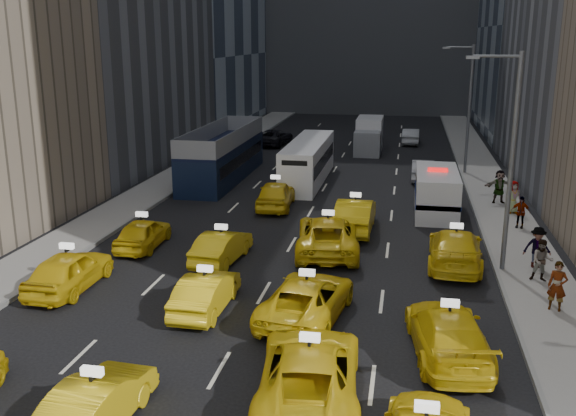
% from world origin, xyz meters
% --- Properties ---
extents(ground, '(160.00, 160.00, 0.00)m').
position_xyz_m(ground, '(0.00, 0.00, 0.00)').
color(ground, black).
rests_on(ground, ground).
extents(sidewalk_west, '(3.00, 90.00, 0.15)m').
position_xyz_m(sidewalk_west, '(-10.50, 25.00, 0.07)').
color(sidewalk_west, gray).
rests_on(sidewalk_west, ground).
extents(sidewalk_east, '(3.00, 90.00, 0.15)m').
position_xyz_m(sidewalk_east, '(10.50, 25.00, 0.07)').
color(sidewalk_east, gray).
rests_on(sidewalk_east, ground).
extents(curb_west, '(0.15, 90.00, 0.18)m').
position_xyz_m(curb_west, '(-9.05, 25.00, 0.09)').
color(curb_west, slate).
rests_on(curb_west, ground).
extents(curb_east, '(0.15, 90.00, 0.18)m').
position_xyz_m(curb_east, '(9.05, 25.00, 0.09)').
color(curb_east, slate).
rests_on(curb_east, ground).
extents(streetlight_near, '(2.15, 0.22, 9.00)m').
position_xyz_m(streetlight_near, '(9.18, 12.00, 4.92)').
color(streetlight_near, '#595B60').
rests_on(streetlight_near, ground).
extents(streetlight_far, '(2.15, 0.22, 9.00)m').
position_xyz_m(streetlight_far, '(9.18, 32.00, 4.92)').
color(streetlight_far, '#595B60').
rests_on(streetlight_far, ground).
extents(taxi_5, '(1.74, 4.29, 1.38)m').
position_xyz_m(taxi_5, '(-2.19, -1.39, 0.69)').
color(taxi_5, yellow).
rests_on(taxi_5, ground).
extents(taxi_6, '(3.22, 6.02, 1.61)m').
position_xyz_m(taxi_6, '(2.85, 0.96, 0.80)').
color(taxi_6, yellow).
rests_on(taxi_6, ground).
extents(taxi_8, '(1.87, 4.60, 1.57)m').
position_xyz_m(taxi_8, '(-7.48, 6.93, 0.78)').
color(taxi_8, yellow).
rests_on(taxi_8, ground).
extents(taxi_9, '(1.52, 4.21, 1.38)m').
position_xyz_m(taxi_9, '(-1.68, 6.02, 0.69)').
color(taxi_9, yellow).
rests_on(taxi_9, ground).
extents(taxi_10, '(3.14, 5.60, 1.48)m').
position_xyz_m(taxi_10, '(1.98, 6.04, 0.74)').
color(taxi_10, yellow).
rests_on(taxi_10, ground).
extents(taxi_11, '(2.81, 5.52, 1.53)m').
position_xyz_m(taxi_11, '(6.66, 4.13, 0.77)').
color(taxi_11, yellow).
rests_on(taxi_11, ground).
extents(taxi_12, '(1.78, 4.15, 1.40)m').
position_xyz_m(taxi_12, '(-6.71, 12.27, 0.70)').
color(taxi_12, yellow).
rests_on(taxi_12, ground).
extents(taxi_13, '(1.86, 4.28, 1.37)m').
position_xyz_m(taxi_13, '(-2.58, 11.10, 0.68)').
color(taxi_13, yellow).
rests_on(taxi_13, ground).
extents(taxi_14, '(3.37, 6.18, 1.64)m').
position_xyz_m(taxi_14, '(1.81, 13.26, 0.82)').
color(taxi_14, yellow).
rests_on(taxi_14, ground).
extents(taxi_15, '(2.48, 5.53, 1.58)m').
position_xyz_m(taxi_15, '(7.38, 12.42, 0.79)').
color(taxi_15, yellow).
rests_on(taxi_15, ground).
extents(taxi_16, '(2.20, 4.81, 1.60)m').
position_xyz_m(taxi_16, '(-2.09, 20.36, 0.80)').
color(taxi_16, yellow).
rests_on(taxi_16, ground).
extents(taxi_17, '(1.84, 5.08, 1.66)m').
position_xyz_m(taxi_17, '(2.75, 16.75, 0.83)').
color(taxi_17, yellow).
rests_on(taxi_17, ground).
extents(nypd_van, '(2.51, 5.99, 2.54)m').
position_xyz_m(nypd_van, '(6.88, 21.00, 1.15)').
color(nypd_van, silver).
rests_on(nypd_van, ground).
extents(double_decker, '(2.80, 12.24, 3.56)m').
position_xyz_m(double_decker, '(-7.18, 27.25, 1.77)').
color(double_decker, black).
rests_on(double_decker, ground).
extents(city_bus, '(2.97, 10.76, 2.74)m').
position_xyz_m(city_bus, '(-1.36, 27.71, 1.36)').
color(city_bus, white).
rests_on(city_bus, ground).
extents(box_truck, '(2.21, 6.20, 2.82)m').
position_xyz_m(box_truck, '(1.96, 39.92, 1.38)').
color(box_truck, silver).
rests_on(box_truck, ground).
extents(misc_car_0, '(1.52, 4.25, 1.39)m').
position_xyz_m(misc_car_0, '(6.30, 29.54, 0.70)').
color(misc_car_0, '#A6A8AD').
rests_on(misc_car_0, ground).
extents(misc_car_1, '(3.02, 5.41, 1.43)m').
position_xyz_m(misc_car_1, '(-6.66, 41.73, 0.72)').
color(misc_car_1, black).
rests_on(misc_car_1, ground).
extents(misc_car_2, '(1.90, 4.62, 1.34)m').
position_xyz_m(misc_car_2, '(1.92, 45.19, 0.67)').
color(misc_car_2, slate).
rests_on(misc_car_2, ground).
extents(misc_car_3, '(1.80, 4.00, 1.33)m').
position_xyz_m(misc_car_3, '(-2.78, 42.84, 0.67)').
color(misc_car_3, black).
rests_on(misc_car_3, ground).
extents(misc_car_4, '(1.58, 4.28, 1.40)m').
position_xyz_m(misc_car_4, '(5.47, 44.76, 0.70)').
color(misc_car_4, '#97999E').
rests_on(misc_car_4, ground).
extents(pedestrian_0, '(0.76, 0.62, 1.80)m').
position_xyz_m(pedestrian_0, '(10.59, 8.03, 1.05)').
color(pedestrian_0, gray).
rests_on(pedestrian_0, sidewalk_east).
extents(pedestrian_1, '(0.88, 0.55, 1.71)m').
position_xyz_m(pedestrian_1, '(10.60, 10.86, 1.00)').
color(pedestrian_1, gray).
rests_on(pedestrian_1, sidewalk_east).
extents(pedestrian_2, '(1.17, 0.55, 1.76)m').
position_xyz_m(pedestrian_2, '(10.70, 12.46, 1.03)').
color(pedestrian_2, gray).
rests_on(pedestrian_2, sidewalk_east).
extents(pedestrian_3, '(1.04, 0.68, 1.63)m').
position_xyz_m(pedestrian_3, '(10.95, 18.38, 0.96)').
color(pedestrian_3, gray).
rests_on(pedestrian_3, sidewalk_east).
extents(pedestrian_4, '(0.97, 0.68, 1.79)m').
position_xyz_m(pedestrian_4, '(10.99, 21.23, 1.05)').
color(pedestrian_4, gray).
rests_on(pedestrian_4, sidewalk_east).
extents(pedestrian_5, '(1.83, 0.71, 1.93)m').
position_xyz_m(pedestrian_5, '(10.54, 23.41, 1.11)').
color(pedestrian_5, gray).
rests_on(pedestrian_5, sidewalk_east).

